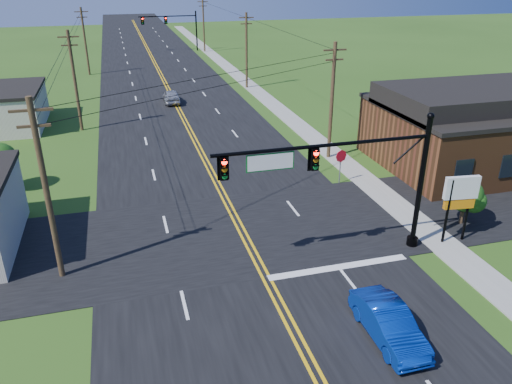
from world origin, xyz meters
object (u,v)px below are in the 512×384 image
object	(u,v)px
signal_mast_far	(172,25)
blue_car	(389,324)
stop_sign	(341,159)
signal_mast_main	(343,174)

from	to	relation	value
signal_mast_far	blue_car	world-z (taller)	signal_mast_far
stop_sign	signal_mast_far	bearing A→B (deg)	81.16
signal_mast_main	signal_mast_far	bearing A→B (deg)	89.92
blue_car	stop_sign	xyz separation A→B (m)	(4.76, 15.37, 1.07)
signal_mast_far	blue_car	xyz separation A→B (m)	(-0.69, -78.40, -3.82)
signal_mast_main	stop_sign	distance (m)	10.32
blue_car	signal_mast_far	bearing A→B (deg)	89.41
signal_mast_main	blue_car	size ratio (longest dim) A/B	2.56
signal_mast_main	blue_car	world-z (taller)	signal_mast_main
signal_mast_far	stop_sign	xyz separation A→B (m)	(4.06, -63.02, -2.74)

